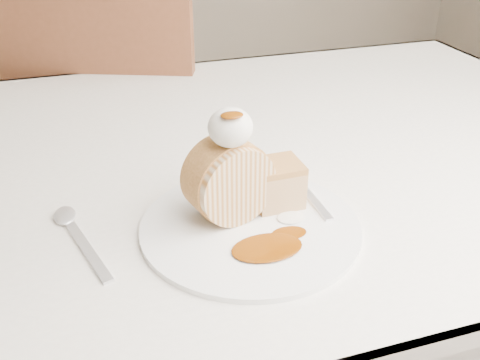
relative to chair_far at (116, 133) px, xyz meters
name	(u,v)px	position (x,y,z in m)	size (l,w,h in m)	color
table	(229,195)	(0.14, -0.56, 0.11)	(1.40, 0.90, 0.75)	silver
chair_far	(116,133)	(0.00, 0.00, 0.00)	(0.59, 0.59, 0.96)	brown
plate	(250,226)	(0.10, -0.78, 0.21)	(0.27, 0.27, 0.01)	white
roulade_slice	(229,181)	(0.08, -0.76, 0.26)	(0.10, 0.10, 0.05)	#D0B891
cake_chunk	(277,186)	(0.15, -0.75, 0.23)	(0.06, 0.05, 0.05)	#BE8448
whipped_cream	(230,127)	(0.08, -0.76, 0.33)	(0.05, 0.05, 0.05)	white
caramel_drizzle	(232,110)	(0.08, -0.78, 0.36)	(0.03, 0.02, 0.01)	#672E04
caramel_pool	(267,247)	(0.10, -0.84, 0.21)	(0.08, 0.05, 0.00)	#672E04
fork	(310,197)	(0.19, -0.75, 0.21)	(0.02, 0.16, 0.00)	silver
spoon	(88,251)	(-0.09, -0.77, 0.20)	(0.02, 0.16, 0.00)	silver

